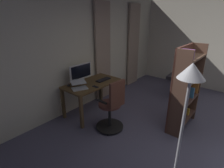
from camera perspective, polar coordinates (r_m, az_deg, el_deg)
The scene contains 14 objects.
ground_plane at distance 3.62m, azimuth 27.32°, elevation -18.31°, with size 8.01×8.01×0.00m, color #57546A.
back_room_partition at distance 4.41m, azimuth -8.47°, elevation 10.27°, with size 6.16×0.10×2.69m, color beige.
curtain_left_panel at distance 5.81m, azimuth 6.93°, elevation 12.06°, with size 0.55×0.06×2.51m, color tan.
curtain_right_panel at distance 4.69m, azimuth -2.98°, elevation 10.00°, with size 0.54×0.06×2.51m, color tan.
desk at distance 4.06m, azimuth -6.45°, elevation -0.91°, with size 1.30×0.69×0.75m.
office_chair at distance 3.45m, azimuth 0.02°, elevation -7.62°, with size 0.56×0.56×1.08m.
computer_monitor at distance 4.04m, azimuth -10.05°, elevation 3.85°, with size 0.60×0.18×0.42m.
computer_keyboard at distance 4.15m, azimuth -2.85°, elevation 1.41°, with size 0.38×0.14×0.02m, color black.
laptop at distance 3.73m, azimuth -10.61°, elevation -0.63°, with size 0.41×0.41×0.15m.
computer_mouse at distance 3.90m, azimuth -13.86°, elevation -0.45°, with size 0.06×0.10×0.04m, color #333338.
cell_phone_face_up at distance 3.77m, azimuth -5.34°, elevation -0.89°, with size 0.07×0.14×0.01m, color black.
bookshelf at distance 3.74m, azimuth 22.19°, elevation -1.39°, with size 0.91×0.30×1.67m.
piano_keyboard at distance 5.18m, azimuth 21.02°, elevation 3.17°, with size 1.23×0.40×0.75m.
floor_lamp at distance 1.86m, azimuth 22.86°, elevation -6.33°, with size 0.28×0.28×1.78m.
Camera 1 is at (2.88, 0.35, 2.16)m, focal length 28.21 mm.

